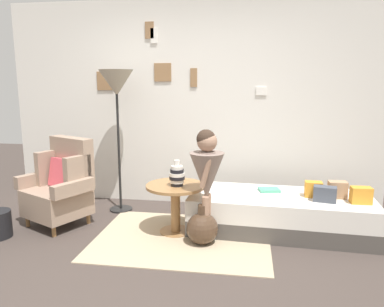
{
  "coord_description": "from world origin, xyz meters",
  "views": [
    {
      "loc": [
        0.73,
        -2.79,
        1.57
      ],
      "look_at": [
        0.15,
        0.95,
        0.85
      ],
      "focal_mm": 34.59,
      "sensor_mm": 36.0,
      "label": 1
    }
  ],
  "objects_px": {
    "vase_striped": "(177,175)",
    "demijohn_near": "(202,228)",
    "book_on_daybed": "(269,190)",
    "floor_lamp": "(117,89)",
    "armchair": "(61,186)",
    "person_child": "(207,171)",
    "side_table": "(175,198)",
    "daybed": "(280,213)"
  },
  "relations": [
    {
      "from": "vase_striped",
      "to": "demijohn_near",
      "type": "relative_size",
      "value": 0.68
    },
    {
      "from": "book_on_daybed",
      "to": "demijohn_near",
      "type": "bearing_deg",
      "value": -138.71
    },
    {
      "from": "floor_lamp",
      "to": "demijohn_near",
      "type": "bearing_deg",
      "value": -36.25
    },
    {
      "from": "armchair",
      "to": "person_child",
      "type": "xyz_separation_m",
      "value": [
        1.67,
        -0.26,
        0.29
      ]
    },
    {
      "from": "armchair",
      "to": "floor_lamp",
      "type": "height_order",
      "value": "floor_lamp"
    },
    {
      "from": "vase_striped",
      "to": "demijohn_near",
      "type": "distance_m",
      "value": 0.59
    },
    {
      "from": "side_table",
      "to": "floor_lamp",
      "type": "distance_m",
      "value": 1.51
    },
    {
      "from": "book_on_daybed",
      "to": "demijohn_near",
      "type": "relative_size",
      "value": 0.55
    },
    {
      "from": "armchair",
      "to": "vase_striped",
      "type": "bearing_deg",
      "value": -4.67
    },
    {
      "from": "armchair",
      "to": "book_on_daybed",
      "type": "xyz_separation_m",
      "value": [
        2.3,
        0.28,
        -0.02
      ]
    },
    {
      "from": "armchair",
      "to": "person_child",
      "type": "bearing_deg",
      "value": -8.73
    },
    {
      "from": "armchair",
      "to": "side_table",
      "type": "height_order",
      "value": "armchair"
    },
    {
      "from": "daybed",
      "to": "floor_lamp",
      "type": "xyz_separation_m",
      "value": [
        -1.92,
        0.38,
        1.31
      ]
    },
    {
      "from": "floor_lamp",
      "to": "book_on_daybed",
      "type": "distance_m",
      "value": 2.12
    },
    {
      "from": "vase_striped",
      "to": "book_on_daybed",
      "type": "bearing_deg",
      "value": 22.14
    },
    {
      "from": "side_table",
      "to": "book_on_daybed",
      "type": "xyz_separation_m",
      "value": [
        0.98,
        0.35,
        0.03
      ]
    },
    {
      "from": "armchair",
      "to": "floor_lamp",
      "type": "relative_size",
      "value": 0.56
    },
    {
      "from": "side_table",
      "to": "daybed",
      "type": "bearing_deg",
      "value": 11.0
    },
    {
      "from": "demijohn_near",
      "to": "daybed",
      "type": "bearing_deg",
      "value": 30.03
    },
    {
      "from": "daybed",
      "to": "side_table",
      "type": "xyz_separation_m",
      "value": [
        -1.1,
        -0.21,
        0.19
      ]
    },
    {
      "from": "side_table",
      "to": "vase_striped",
      "type": "height_order",
      "value": "vase_striped"
    },
    {
      "from": "side_table",
      "to": "vase_striped",
      "type": "xyz_separation_m",
      "value": [
        0.03,
        -0.04,
        0.26
      ]
    },
    {
      "from": "vase_striped",
      "to": "side_table",
      "type": "bearing_deg",
      "value": 123.1
    },
    {
      "from": "vase_striped",
      "to": "floor_lamp",
      "type": "distance_m",
      "value": 1.37
    },
    {
      "from": "vase_striped",
      "to": "floor_lamp",
      "type": "bearing_deg",
      "value": 143.11
    },
    {
      "from": "side_table",
      "to": "demijohn_near",
      "type": "distance_m",
      "value": 0.45
    },
    {
      "from": "person_child",
      "to": "book_on_daybed",
      "type": "xyz_separation_m",
      "value": [
        0.63,
        0.54,
        -0.31
      ]
    },
    {
      "from": "floor_lamp",
      "to": "side_table",
      "type": "bearing_deg",
      "value": -35.95
    },
    {
      "from": "armchair",
      "to": "daybed",
      "type": "distance_m",
      "value": 2.43
    },
    {
      "from": "side_table",
      "to": "person_child",
      "type": "distance_m",
      "value": 0.53
    },
    {
      "from": "book_on_daybed",
      "to": "person_child",
      "type": "bearing_deg",
      "value": -139.78
    },
    {
      "from": "side_table",
      "to": "book_on_daybed",
      "type": "height_order",
      "value": "side_table"
    },
    {
      "from": "armchair",
      "to": "floor_lamp",
      "type": "xyz_separation_m",
      "value": [
        0.5,
        0.53,
        1.07
      ]
    },
    {
      "from": "daybed",
      "to": "side_table",
      "type": "bearing_deg",
      "value": -169.0
    },
    {
      "from": "daybed",
      "to": "demijohn_near",
      "type": "distance_m",
      "value": 0.9
    },
    {
      "from": "daybed",
      "to": "person_child",
      "type": "height_order",
      "value": "person_child"
    },
    {
      "from": "floor_lamp",
      "to": "demijohn_near",
      "type": "xyz_separation_m",
      "value": [
        1.14,
        -0.83,
        -1.35
      ]
    },
    {
      "from": "armchair",
      "to": "demijohn_near",
      "type": "bearing_deg",
      "value": -10.65
    },
    {
      "from": "side_table",
      "to": "person_child",
      "type": "relative_size",
      "value": 0.54
    },
    {
      "from": "book_on_daybed",
      "to": "floor_lamp",
      "type": "bearing_deg",
      "value": 172.2
    },
    {
      "from": "book_on_daybed",
      "to": "demijohn_near",
      "type": "xyz_separation_m",
      "value": [
        -0.67,
        -0.59,
        -0.25
      ]
    },
    {
      "from": "side_table",
      "to": "armchair",
      "type": "bearing_deg",
      "value": 177.0
    }
  ]
}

